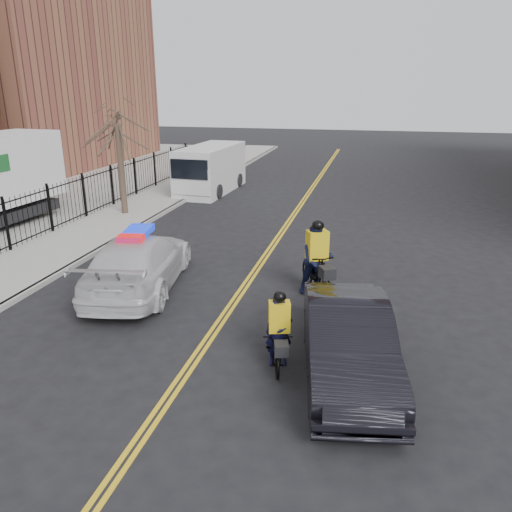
{
  "coord_description": "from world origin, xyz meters",
  "views": [
    {
      "loc": [
        3.6,
        -10.5,
        5.77
      ],
      "look_at": [
        0.55,
        2.15,
        1.3
      ],
      "focal_mm": 35.0,
      "sensor_mm": 36.0,
      "label": 1
    }
  ],
  "objects_px": {
    "police_cruiser": "(139,262)",
    "cargo_van": "(210,170)",
    "cyclist_near": "(279,339)",
    "cyclist_far": "(316,265)",
    "dark_sedan": "(348,342)"
  },
  "relations": [
    {
      "from": "police_cruiser",
      "to": "cargo_van",
      "type": "height_order",
      "value": "cargo_van"
    },
    {
      "from": "police_cruiser",
      "to": "cargo_van",
      "type": "relative_size",
      "value": 0.96
    },
    {
      "from": "cargo_van",
      "to": "cyclist_near",
      "type": "bearing_deg",
      "value": -64.47
    },
    {
      "from": "cargo_van",
      "to": "cyclist_near",
      "type": "relative_size",
      "value": 3.34
    },
    {
      "from": "cargo_van",
      "to": "cyclist_far",
      "type": "distance_m",
      "value": 15.24
    },
    {
      "from": "dark_sedan",
      "to": "cargo_van",
      "type": "distance_m",
      "value": 19.54
    },
    {
      "from": "police_cruiser",
      "to": "dark_sedan",
      "type": "relative_size",
      "value": 1.23
    },
    {
      "from": "dark_sedan",
      "to": "cyclist_near",
      "type": "relative_size",
      "value": 2.61
    },
    {
      "from": "dark_sedan",
      "to": "police_cruiser",
      "type": "bearing_deg",
      "value": 141.86
    },
    {
      "from": "cyclist_near",
      "to": "cyclist_far",
      "type": "xyz_separation_m",
      "value": [
        0.29,
        4.13,
        0.27
      ]
    },
    {
      "from": "cyclist_far",
      "to": "dark_sedan",
      "type": "bearing_deg",
      "value": -103.43
    },
    {
      "from": "dark_sedan",
      "to": "cyclist_near",
      "type": "bearing_deg",
      "value": 165.26
    },
    {
      "from": "cyclist_near",
      "to": "cargo_van",
      "type": "bearing_deg",
      "value": 97.48
    },
    {
      "from": "dark_sedan",
      "to": "cyclist_far",
      "type": "distance_m",
      "value": 4.41
    },
    {
      "from": "cargo_van",
      "to": "cyclist_near",
      "type": "distance_m",
      "value": 18.81
    }
  ]
}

